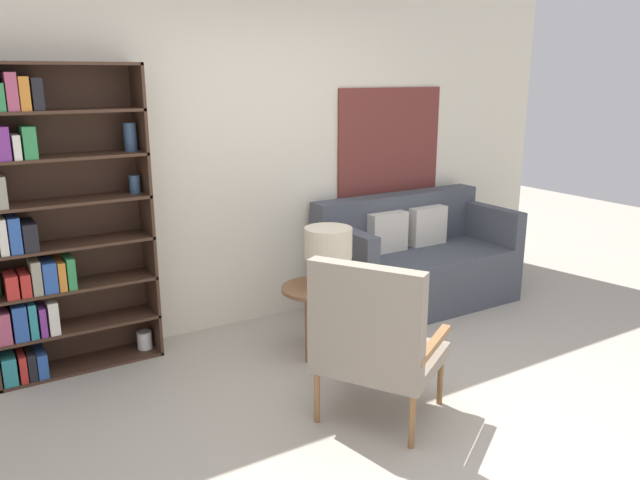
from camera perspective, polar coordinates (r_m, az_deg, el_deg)
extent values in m
plane|color=#B2A899|center=(3.68, 7.20, -17.35)|extent=(14.00, 14.00, 0.00)
cube|color=silver|center=(4.89, -7.45, 7.67)|extent=(6.40, 0.06, 2.70)
cube|color=brown|center=(5.60, 6.40, 8.36)|extent=(1.09, 0.02, 1.04)
cube|color=#422B1E|center=(4.51, -15.57, 2.31)|extent=(0.02, 0.30, 2.03)
cube|color=#422B1E|center=(4.29, -23.43, 14.60)|extent=(1.06, 0.30, 0.02)
cube|color=#422B1E|center=(4.71, -20.88, -10.51)|extent=(1.06, 0.30, 0.02)
cube|color=#422B1E|center=(4.54, -22.41, 1.81)|extent=(1.06, 0.01, 2.03)
cube|color=#422B1E|center=(4.60, -21.21, -7.27)|extent=(1.06, 0.30, 0.02)
cube|color=teal|center=(4.59, -26.59, -10.42)|extent=(0.09, 0.21, 0.19)
cube|color=red|center=(4.60, -25.59, -10.33)|extent=(0.04, 0.20, 0.18)
cube|color=black|center=(4.61, -24.94, -10.17)|extent=(0.05, 0.21, 0.18)
cube|color=#2D56A8|center=(4.63, -24.18, -10.08)|extent=(0.06, 0.24, 0.17)
cylinder|color=white|center=(4.77, -15.75, -8.78)|extent=(0.10, 0.10, 0.13)
cube|color=#422B1E|center=(4.51, -21.55, -3.88)|extent=(1.06, 0.30, 0.02)
cube|color=#B24C6B|center=(4.49, -27.05, -6.95)|extent=(0.08, 0.22, 0.20)
cube|color=#2D56A8|center=(4.51, -25.86, -6.54)|extent=(0.08, 0.25, 0.23)
cube|color=teal|center=(4.49, -24.87, -6.50)|extent=(0.05, 0.20, 0.23)
cube|color=#7A338C|center=(4.52, -24.15, -6.53)|extent=(0.04, 0.24, 0.19)
cube|color=silver|center=(4.49, -23.28, -6.39)|extent=(0.06, 0.18, 0.22)
cube|color=#422B1E|center=(4.43, -21.90, -0.36)|extent=(1.06, 0.30, 0.02)
cube|color=red|center=(4.40, -26.42, -3.69)|extent=(0.07, 0.20, 0.15)
cube|color=red|center=(4.42, -25.44, -3.53)|extent=(0.06, 0.22, 0.15)
cube|color=gray|center=(4.41, -24.61, -2.99)|extent=(0.06, 0.20, 0.22)
cube|color=#2D56A8|center=(4.42, -23.60, -2.96)|extent=(0.08, 0.21, 0.20)
cube|color=orange|center=(4.45, -22.73, -2.80)|extent=(0.05, 0.25, 0.19)
cube|color=#338C4C|center=(4.43, -21.94, -2.69)|extent=(0.05, 0.19, 0.21)
cube|color=#422B1E|center=(4.37, -22.27, 3.28)|extent=(1.06, 0.30, 0.02)
cube|color=silver|center=(4.34, -27.11, 0.44)|extent=(0.05, 0.24, 0.23)
cube|color=#2D56A8|center=(4.35, -26.25, 0.58)|extent=(0.07, 0.25, 0.23)
cube|color=black|center=(4.36, -25.11, 0.42)|extent=(0.09, 0.25, 0.18)
cube|color=#422B1E|center=(4.32, -22.64, 7.01)|extent=(1.06, 0.30, 0.02)
cube|color=gray|center=(4.28, -27.18, 4.00)|extent=(0.05, 0.22, 0.20)
cylinder|color=#334C6B|center=(4.45, -16.59, 4.92)|extent=(0.07, 0.07, 0.12)
cube|color=#422B1E|center=(4.30, -23.03, 10.79)|extent=(1.06, 0.30, 0.02)
cube|color=#7A338C|center=(4.24, -27.06, 7.90)|extent=(0.07, 0.21, 0.20)
cube|color=silver|center=(4.25, -26.10, 7.68)|extent=(0.04, 0.22, 0.15)
cube|color=#338C4C|center=(4.26, -25.16, 8.12)|extent=(0.08, 0.23, 0.20)
cylinder|color=#334C6B|center=(4.41, -16.96, 9.00)|extent=(0.08, 0.08, 0.19)
cube|color=#B24C6B|center=(4.25, -26.51, 12.05)|extent=(0.06, 0.25, 0.23)
cube|color=orange|center=(4.24, -25.55, 11.99)|extent=(0.06, 0.22, 0.20)
cube|color=black|center=(4.27, -24.60, 12.05)|extent=(0.06, 0.25, 0.19)
cylinder|color=olive|center=(3.95, 10.94, -12.43)|extent=(0.04, 0.04, 0.32)
cylinder|color=olive|center=(4.12, 3.13, -10.95)|extent=(0.04, 0.04, 0.32)
cylinder|color=olive|center=(3.51, 8.42, -16.06)|extent=(0.04, 0.04, 0.32)
cylinder|color=olive|center=(3.70, -0.28, -14.14)|extent=(0.04, 0.04, 0.32)
cube|color=gray|center=(3.72, 5.62, -10.60)|extent=(0.86, 0.87, 0.08)
cube|color=gray|center=(3.37, 4.17, -7.14)|extent=(0.42, 0.61, 0.59)
cube|color=olive|center=(3.57, 10.32, -9.42)|extent=(0.49, 0.33, 0.04)
cube|color=olive|center=(3.77, 1.29, -7.81)|extent=(0.49, 0.33, 0.04)
cube|color=#474C56|center=(5.49, 8.95, -3.48)|extent=(1.70, 0.82, 0.48)
cube|color=#474C56|center=(5.60, 7.08, 1.91)|extent=(1.70, 0.20, 0.46)
cube|color=#474C56|center=(4.92, 2.11, -0.64)|extent=(0.12, 0.82, 0.32)
cube|color=#474C56|center=(5.92, 14.94, 1.54)|extent=(0.12, 0.82, 0.32)
cube|color=beige|center=(5.36, 6.18, 0.71)|extent=(0.36, 0.12, 0.34)
cube|color=beige|center=(5.64, 9.80, 1.30)|extent=(0.36, 0.12, 0.34)
cylinder|color=brown|center=(4.40, -0.20, -4.46)|extent=(0.52, 0.52, 0.03)
cylinder|color=brown|center=(4.61, -1.21, -6.91)|extent=(0.03, 0.03, 0.49)
cylinder|color=brown|center=(4.36, -1.18, -8.21)|extent=(0.03, 0.03, 0.49)
cylinder|color=brown|center=(4.49, 1.79, -7.51)|extent=(0.03, 0.03, 0.49)
ellipsoid|color=#C65128|center=(4.37, 0.75, -3.34)|extent=(0.23, 0.23, 0.15)
cylinder|color=tan|center=(4.34, 0.75, -2.01)|extent=(0.02, 0.02, 0.06)
cylinder|color=beige|center=(4.30, 0.76, -0.26)|extent=(0.33, 0.33, 0.21)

